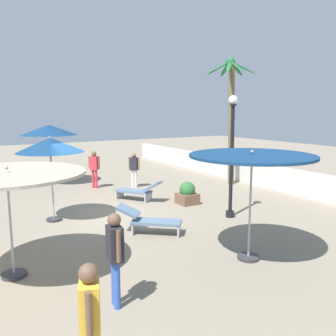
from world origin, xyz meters
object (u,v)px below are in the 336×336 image
object	(u,v)px
guest_1	(115,250)
lounge_chair_2	(149,220)
lamp_post_0	(232,152)
palm_tree_1	(231,107)
planter	(187,194)
guest_0	(90,317)
guest_3	(134,167)
patio_umbrella_3	(7,178)
patio_umbrella_1	(49,130)
patio_umbrella_0	(50,146)
guest_2	(94,166)
patio_umbrella_2	(252,161)
lounge_chair_0	(139,190)

from	to	relation	value
guest_1	lounge_chair_2	bearing A→B (deg)	143.52
lamp_post_0	palm_tree_1	bearing A→B (deg)	140.10
lamp_post_0	planter	xyz separation A→B (m)	(-2.13, -0.27, -1.77)
guest_0	guest_3	xyz separation A→B (m)	(-10.78, 5.72, -0.09)
patio_umbrella_3	guest_0	bearing A→B (deg)	5.11
patio_umbrella_1	patio_umbrella_0	bearing A→B (deg)	-12.31
guest_2	planter	world-z (taller)	guest_2
patio_umbrella_1	patio_umbrella_2	bearing A→B (deg)	9.72
lounge_chair_2	guest_2	size ratio (longest dim) A/B	1.06
patio_umbrella_3	guest_3	size ratio (longest dim) A/B	1.96
lounge_chair_2	patio_umbrella_1	bearing A→B (deg)	-174.96
guest_0	patio_umbrella_1	bearing A→B (deg)	168.99
palm_tree_1	guest_0	size ratio (longest dim) A/B	3.40
patio_umbrella_2	lounge_chair_2	distance (m)	3.62
guest_2	guest_3	bearing A→B (deg)	63.45
guest_3	planter	xyz separation A→B (m)	(3.68, 0.45, -0.58)
patio_umbrella_3	patio_umbrella_1	bearing A→B (deg)	162.57
lamp_post_0	guest_2	xyz separation A→B (m)	(-6.62, -2.32, -1.14)
lamp_post_0	guest_0	size ratio (longest dim) A/B	2.28
lamp_post_0	guest_1	distance (m)	6.35
lamp_post_0	patio_umbrella_2	bearing A→B (deg)	-33.23
guest_0	guest_1	bearing A→B (deg)	149.27
planter	lamp_post_0	bearing A→B (deg)	7.29
palm_tree_1	guest_1	size ratio (longest dim) A/B	3.40
patio_umbrella_1	guest_3	bearing A→B (deg)	49.07
lounge_chair_0	guest_2	bearing A→B (deg)	-167.29
lounge_chair_0	lounge_chair_2	size ratio (longest dim) A/B	1.05
lounge_chair_2	planter	xyz separation A→B (m)	(-2.19, 2.79, -0.02)
lamp_post_0	lounge_chair_0	distance (m)	4.26
lamp_post_0	lounge_chair_2	xyz separation A→B (m)	(0.05, -3.06, -1.75)
guest_2	planter	distance (m)	4.97
patio_umbrella_1	lounge_chair_2	distance (m)	8.86
patio_umbrella_0	guest_0	world-z (taller)	patio_umbrella_0
patio_umbrella_1	guest_2	world-z (taller)	patio_umbrella_1
guest_0	planter	size ratio (longest dim) A/B	2.04
patio_umbrella_0	lounge_chair_2	distance (m)	3.89
palm_tree_1	patio_umbrella_3	bearing A→B (deg)	-63.10
patio_umbrella_1	guest_1	distance (m)	11.90
palm_tree_1	lamp_post_0	distance (m)	5.77
palm_tree_1	guest_1	world-z (taller)	palm_tree_1
palm_tree_1	lounge_chair_2	bearing A→B (deg)	-56.87
guest_2	patio_umbrella_2	bearing A→B (deg)	2.72
guest_1	planter	size ratio (longest dim) A/B	2.04
lounge_chair_2	patio_umbrella_3	bearing A→B (deg)	-76.04
guest_0	patio_umbrella_2	bearing A→B (deg)	114.80
lounge_chair_0	planter	distance (m)	1.94
guest_2	guest_3	xyz separation A→B (m)	(0.80, 1.60, -0.05)
patio_umbrella_0	guest_0	xyz separation A→B (m)	(7.54, -1.33, -1.35)
guest_1	patio_umbrella_2	bearing A→B (deg)	95.48
patio_umbrella_0	lamp_post_0	world-z (taller)	lamp_post_0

